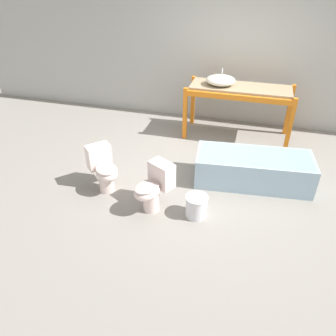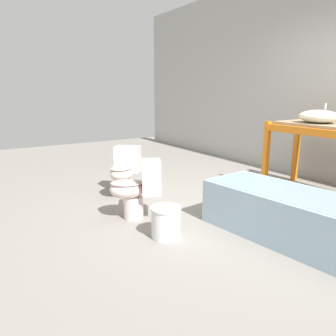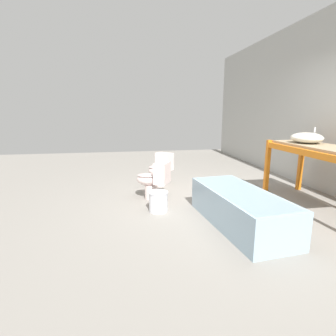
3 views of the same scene
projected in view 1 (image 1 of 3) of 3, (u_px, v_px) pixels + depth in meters
ground_plane at (208, 171)px, 5.11m from camera, size 12.00×12.00×0.00m
warehouse_wall_rear at (233, 37)px, 5.88m from camera, size 10.80×0.08×3.20m
shelving_rack at (240, 95)px, 5.69m from camera, size 1.85×0.74×0.94m
sink_basin at (221, 80)px, 5.63m from camera, size 0.51×0.46×0.25m
bathtub_main at (253, 167)px, 4.73m from camera, size 1.70×0.83×0.45m
toilet_near at (104, 168)px, 4.54m from camera, size 0.61×0.60×0.63m
toilet_far at (153, 187)px, 4.18m from camera, size 0.53×0.62×0.63m
bucket_white at (196, 206)px, 4.15m from camera, size 0.29×0.29×0.30m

